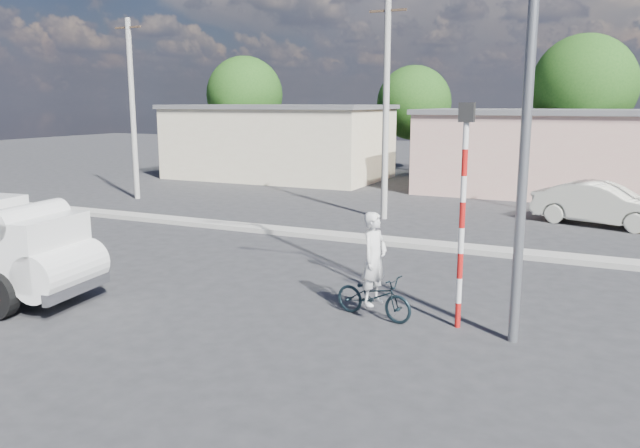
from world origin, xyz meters
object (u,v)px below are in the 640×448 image
at_px(car_cream, 602,204).
at_px(streetlight, 520,67).
at_px(bicycle, 374,296).
at_px(cyclist, 374,273).
at_px(traffic_pole, 463,197).

xyz_separation_m(car_cream, streetlight, (-1.39, -12.85, 4.19)).
height_order(bicycle, streetlight, streetlight).
bearing_deg(bicycle, car_cream, -6.06).
height_order(cyclist, traffic_pole, traffic_pole).
distance_m(traffic_pole, streetlight, 2.56).
bearing_deg(streetlight, cyclist, 177.48).
distance_m(bicycle, car_cream, 13.36).
bearing_deg(car_cream, traffic_pole, -174.02).
relative_size(bicycle, cyclist, 0.92).
distance_m(bicycle, streetlight, 5.22).
relative_size(traffic_pole, streetlight, 0.48).
height_order(bicycle, car_cream, car_cream).
xyz_separation_m(bicycle, traffic_pole, (1.70, 0.18, 2.13)).
bearing_deg(cyclist, car_cream, -6.06).
bearing_deg(streetlight, car_cream, 83.82).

